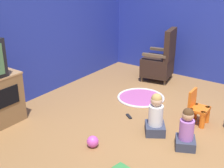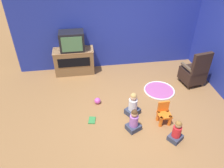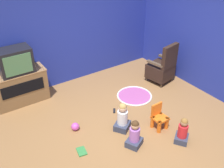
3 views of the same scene
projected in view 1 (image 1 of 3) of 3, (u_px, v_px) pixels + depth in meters
ground_plane at (160, 129)px, 4.35m from camera, size 30.00×30.00×0.00m
wall_back at (23, 16)px, 4.85m from camera, size 5.37×0.12×2.78m
black_armchair at (160, 61)px, 6.02m from camera, size 0.62×0.63×1.03m
yellow_kid_chair at (197, 110)px, 4.46m from camera, size 0.28×0.27×0.50m
play_mat at (141, 98)px, 5.35m from camera, size 0.81×0.81×0.04m
child_watching_left at (186, 131)px, 3.86m from camera, size 0.35×0.34×0.54m
child_watching_center at (156, 116)px, 4.17m from camera, size 0.39×0.38×0.58m
toy_ball at (93, 142)px, 3.92m from camera, size 0.15×0.15×0.15m
remote_control at (129, 116)px, 4.70m from camera, size 0.12×0.15×0.02m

